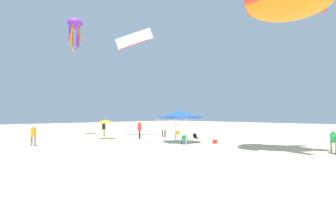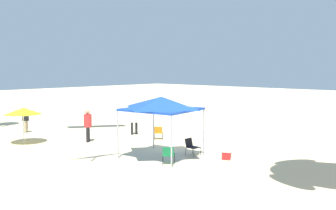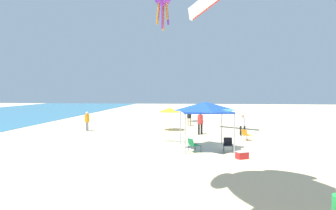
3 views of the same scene
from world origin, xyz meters
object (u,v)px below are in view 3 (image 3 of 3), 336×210
(person_by_tent, at_px, (189,116))
(person_beachcomber, at_px, (200,121))
(person_kite_handler, at_px, (243,123))
(kite_parafoil_white, at_px, (207,2))
(person_far_stroller, at_px, (87,120))
(cooler_box, at_px, (242,155))
(kite_octopus_purple, at_px, (163,1))
(canopy_tent, at_px, (205,107))
(folding_chair_near_cooler, at_px, (228,144))
(beach_umbrella, at_px, (170,110))
(folding_chair_left_of_tent, at_px, (193,144))
(folding_chair_right_of_tent, at_px, (246,134))

(person_by_tent, xyz_separation_m, person_beachcomber, (-5.57, -1.06, 0.07))
(person_kite_handler, relative_size, kite_parafoil_white, 0.52)
(person_far_stroller, bearing_deg, cooler_box, 15.69)
(kite_parafoil_white, bearing_deg, person_far_stroller, 45.46)
(kite_octopus_purple, bearing_deg, person_beachcomber, 149.61)
(kite_parafoil_white, height_order, kite_octopus_purple, kite_octopus_purple)
(person_beachcomber, bearing_deg, canopy_tent, 45.31)
(person_by_tent, bearing_deg, person_far_stroller, 169.20)
(canopy_tent, bearing_deg, folding_chair_near_cooler, -119.90)
(person_kite_handler, distance_m, kite_octopus_purple, 16.21)
(beach_umbrella, bearing_deg, folding_chair_near_cooler, -153.76)
(kite_octopus_purple, bearing_deg, person_by_tent, 179.57)
(person_far_stroller, distance_m, kite_parafoil_white, 14.79)
(cooler_box, distance_m, person_far_stroller, 15.33)
(canopy_tent, bearing_deg, folding_chair_left_of_tent, 147.05)
(folding_chair_near_cooler, xyz_separation_m, person_beachcomber, (6.50, 1.56, 0.64))
(folding_chair_right_of_tent, xyz_separation_m, kite_parafoil_white, (4.26, 2.75, 10.83))
(canopy_tent, relative_size, folding_chair_near_cooler, 4.29)
(person_by_tent, xyz_separation_m, kite_parafoil_white, (-3.87, -1.57, 10.26))
(cooler_box, bearing_deg, person_kite_handler, -9.19)
(folding_chair_right_of_tent, relative_size, person_far_stroller, 0.47)
(beach_umbrella, relative_size, person_far_stroller, 1.19)
(person_by_tent, relative_size, person_kite_handler, 1.03)
(person_kite_handler, relative_size, kite_octopus_purple, 0.45)
(canopy_tent, distance_m, kite_octopus_purple, 17.42)
(person_beachcomber, relative_size, kite_parafoil_white, 0.57)
(canopy_tent, relative_size, beach_umbrella, 1.69)
(folding_chair_left_of_tent, bearing_deg, cooler_box, -157.02)
(canopy_tent, xyz_separation_m, folding_chair_left_of_tent, (-1.12, 0.73, -2.12))
(folding_chair_near_cooler, height_order, person_beachcomber, person_beachcomber)
(folding_chair_right_of_tent, relative_size, person_kite_handler, 0.47)
(beach_umbrella, bearing_deg, person_kite_handler, -112.17)
(person_kite_handler, height_order, kite_octopus_purple, kite_octopus_purple)
(folding_chair_left_of_tent, xyz_separation_m, kite_parafoil_white, (8.56, -1.01, 10.83))
(folding_chair_left_of_tent, xyz_separation_m, person_beachcomber, (6.86, -0.50, 0.64))
(folding_chair_right_of_tent, xyz_separation_m, kite_octopus_purple, (9.93, 7.27, 12.78))
(person_kite_handler, xyz_separation_m, kite_octopus_purple, (7.62, 7.40, 12.24))
(cooler_box, relative_size, kite_parafoil_white, 0.22)
(person_beachcomber, bearing_deg, beach_umbrella, -86.34)
(canopy_tent, height_order, folding_chair_near_cooler, canopy_tent)
(canopy_tent, distance_m, folding_chair_right_of_tent, 4.88)
(beach_umbrella, distance_m, person_beachcomber, 3.65)
(folding_chair_left_of_tent, relative_size, person_kite_handler, 0.47)
(kite_parafoil_white, bearing_deg, folding_chair_left_of_tent, 125.09)
(folding_chair_left_of_tent, relative_size, person_by_tent, 0.46)
(folding_chair_near_cooler, xyz_separation_m, person_far_stroller, (7.53, 11.67, 0.55))
(cooler_box, distance_m, kite_octopus_purple, 21.23)
(person_beachcomber, height_order, person_kite_handler, person_beachcomber)
(person_by_tent, height_order, kite_octopus_purple, kite_octopus_purple)
(cooler_box, height_order, person_by_tent, person_by_tent)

